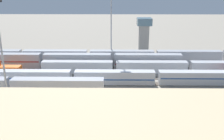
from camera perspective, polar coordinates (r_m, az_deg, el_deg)
name	(u,v)px	position (r m, az deg, el deg)	size (l,w,h in m)	color
ground_plane	(121,78)	(78.30, 2.15, -1.81)	(400.00, 400.00, 0.00)	gray
track_bed_0	(121,64)	(92.53, 1.94, 1.37)	(140.00, 2.80, 0.12)	#3D3833
track_bed_1	(121,68)	(87.75, 2.00, 0.44)	(140.00, 2.80, 0.12)	#4C443D
track_bed_2	(121,73)	(83.00, 2.07, -0.60)	(140.00, 2.80, 0.12)	#4C443D
track_bed_3	(121,78)	(78.28, 2.15, -1.77)	(140.00, 2.80, 0.12)	#4C443D
track_bed_4	(122,84)	(73.59, 2.24, -3.08)	(140.00, 2.80, 0.12)	#4C443D
track_bed_5	(122,90)	(68.95, 2.33, -4.58)	(140.00, 2.80, 0.12)	#4C443D
track_bed_6	(123,98)	(64.37, 2.45, -6.28)	(140.00, 2.80, 0.12)	#4C443D
train_on_track_6	(10,88)	(68.64, -21.98, -3.78)	(47.20, 3.06, 5.00)	#A8AAB2
train_on_track_1	(77,61)	(87.97, -7.80, 2.06)	(71.40, 3.06, 5.00)	#A8AAB2
train_on_track_0	(122,57)	(91.84, 2.24, 2.90)	(119.80, 3.00, 5.00)	#A8AAB2
train_on_track_2	(184,67)	(85.36, 16.00, 0.66)	(90.60, 3.00, 4.40)	maroon
train_on_track_3	(4,71)	(84.89, -23.23, -0.18)	(10.00, 3.00, 5.00)	#D85914
train_on_track_4	(107,77)	(72.91, -1.10, -1.60)	(114.80, 3.06, 4.40)	maroon
light_mast_1	(0,38)	(61.36, -24.00, 6.64)	(2.80, 0.70, 24.88)	#9EA0A5
light_mast_2	(111,14)	(91.09, -0.19, 12.55)	(2.80, 0.70, 28.19)	#9EA0A5
control_tower	(144,33)	(107.94, 7.20, 8.30)	(6.00, 6.00, 14.80)	gray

